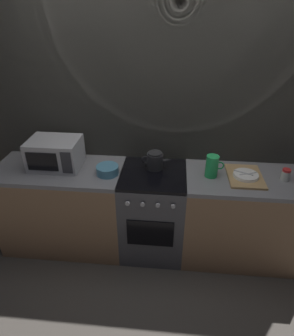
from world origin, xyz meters
TOP-DOWN VIEW (x-y plane):
  - ground_plane at (0.00, 0.00)m, footprint 8.00×8.00m
  - back_wall at (0.00, 0.32)m, footprint 3.60×0.05m
  - counter_left at (-0.90, 0.00)m, footprint 1.20×0.60m
  - stove_unit at (-0.00, -0.00)m, footprint 0.60×0.63m
  - counter_right at (0.90, 0.00)m, footprint 1.20×0.60m
  - microwave at (-0.91, 0.04)m, footprint 0.46×0.35m
  - kettle at (0.01, 0.09)m, footprint 0.28×0.15m
  - mixing_bowl at (-0.41, -0.05)m, footprint 0.20×0.20m
  - pitcher at (0.52, -0.00)m, footprint 0.16×0.11m
  - dish_pile at (0.81, 0.00)m, footprint 0.30×0.40m
  - spice_jar at (1.15, 0.00)m, footprint 0.08×0.08m

SIDE VIEW (x-z plane):
  - ground_plane at x=0.00m, z-range 0.00..0.00m
  - stove_unit at x=0.00m, z-range 0.00..0.90m
  - counter_left at x=-0.90m, z-range 0.00..0.90m
  - counter_right at x=0.90m, z-range 0.00..0.90m
  - dish_pile at x=0.81m, z-range 0.89..0.95m
  - mixing_bowl at x=-0.41m, z-range 0.90..0.98m
  - spice_jar at x=1.15m, z-range 0.90..1.00m
  - kettle at x=0.01m, z-range 0.90..1.06m
  - pitcher at x=0.52m, z-range 0.90..1.10m
  - microwave at x=-0.91m, z-range 0.90..1.17m
  - back_wall at x=0.00m, z-range 0.00..2.40m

